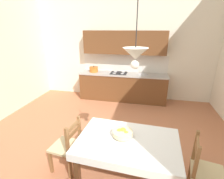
{
  "coord_description": "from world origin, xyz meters",
  "views": [
    {
      "loc": [
        0.8,
        -2.65,
        2.26
      ],
      "look_at": [
        0.06,
        0.8,
        0.96
      ],
      "focal_mm": 26.82,
      "sensor_mm": 36.0,
      "label": 1
    }
  ],
  "objects_px": {
    "dining_chair_tv_side": "(67,146)",
    "dining_table": "(127,147)",
    "dining_chair_window_side": "(204,171)",
    "fruit_bowl": "(123,133)",
    "pendant_lamp": "(135,54)",
    "kitchen_cabinetry": "(123,74)"
  },
  "relations": [
    {
      "from": "dining_chair_tv_side",
      "to": "dining_table",
      "type": "bearing_deg",
      "value": -2.56
    },
    {
      "from": "dining_table",
      "to": "dining_chair_tv_side",
      "type": "bearing_deg",
      "value": 177.44
    },
    {
      "from": "dining_chair_window_side",
      "to": "dining_table",
      "type": "bearing_deg",
      "value": 178.02
    },
    {
      "from": "dining_table",
      "to": "fruit_bowl",
      "type": "xyz_separation_m",
      "value": [
        -0.09,
        0.07,
        0.18
      ]
    },
    {
      "from": "dining_chair_tv_side",
      "to": "pendant_lamp",
      "type": "distance_m",
      "value": 1.84
    },
    {
      "from": "kitchen_cabinetry",
      "to": "dining_chair_tv_side",
      "type": "xyz_separation_m",
      "value": [
        -0.43,
        -3.16,
        -0.41
      ]
    },
    {
      "from": "kitchen_cabinetry",
      "to": "fruit_bowl",
      "type": "height_order",
      "value": "kitchen_cabinetry"
    },
    {
      "from": "dining_table",
      "to": "dining_chair_tv_side",
      "type": "relative_size",
      "value": 1.61
    },
    {
      "from": "dining_table",
      "to": "dining_chair_tv_side",
      "type": "distance_m",
      "value": 1.01
    },
    {
      "from": "dining_chair_tv_side",
      "to": "dining_chair_window_side",
      "type": "relative_size",
      "value": 1.0
    },
    {
      "from": "pendant_lamp",
      "to": "dining_chair_tv_side",
      "type": "bearing_deg",
      "value": -177.23
    },
    {
      "from": "kitchen_cabinetry",
      "to": "pendant_lamp",
      "type": "xyz_separation_m",
      "value": [
        0.6,
        -3.11,
        1.1
      ]
    },
    {
      "from": "fruit_bowl",
      "to": "dining_chair_tv_side",
      "type": "bearing_deg",
      "value": -178.28
    },
    {
      "from": "kitchen_cabinetry",
      "to": "dining_table",
      "type": "height_order",
      "value": "kitchen_cabinetry"
    },
    {
      "from": "dining_chair_window_side",
      "to": "fruit_bowl",
      "type": "distance_m",
      "value": 1.2
    },
    {
      "from": "dining_chair_window_side",
      "to": "pendant_lamp",
      "type": "height_order",
      "value": "pendant_lamp"
    },
    {
      "from": "kitchen_cabinetry",
      "to": "dining_table",
      "type": "relative_size",
      "value": 1.88
    },
    {
      "from": "fruit_bowl",
      "to": "dining_table",
      "type": "bearing_deg",
      "value": -39.3
    },
    {
      "from": "kitchen_cabinetry",
      "to": "dining_chair_window_side",
      "type": "relative_size",
      "value": 3.03
    },
    {
      "from": "dining_table",
      "to": "pendant_lamp",
      "type": "distance_m",
      "value": 1.33
    },
    {
      "from": "dining_table",
      "to": "pendant_lamp",
      "type": "xyz_separation_m",
      "value": [
        0.04,
        0.09,
        1.33
      ]
    },
    {
      "from": "pendant_lamp",
      "to": "dining_table",
      "type": "bearing_deg",
      "value": -115.03
    }
  ]
}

